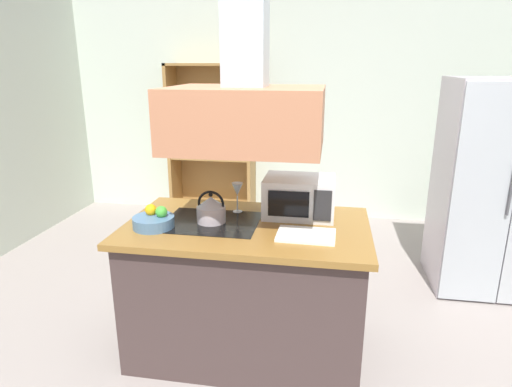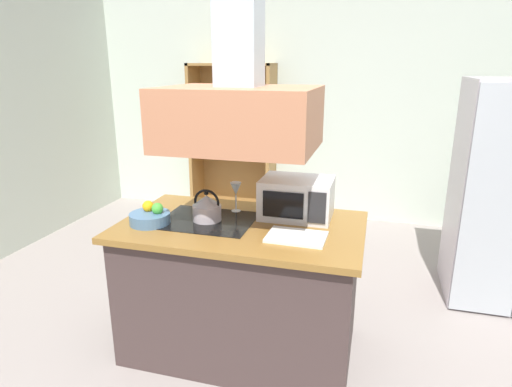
% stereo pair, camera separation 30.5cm
% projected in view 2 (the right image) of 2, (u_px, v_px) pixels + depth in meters
% --- Properties ---
extents(ground_plane, '(7.80, 7.80, 0.00)m').
position_uv_depth(ground_plane, '(267.00, 360.00, 2.87)').
color(ground_plane, gray).
extents(wall_back, '(6.00, 0.12, 2.70)m').
position_uv_depth(wall_back, '(329.00, 109.00, 5.25)').
color(wall_back, silver).
rests_on(wall_back, ground).
extents(kitchen_island, '(1.53, 0.92, 0.90)m').
position_uv_depth(kitchen_island, '(242.00, 287.00, 2.89)').
color(kitchen_island, '#423331').
rests_on(kitchen_island, ground).
extents(range_hood, '(0.90, 0.70, 1.31)m').
position_uv_depth(range_hood, '(240.00, 96.00, 2.53)').
color(range_hood, '#BB7652').
extents(dish_cabinet, '(1.04, 0.40, 1.88)m').
position_uv_depth(dish_cabinet, '(234.00, 149.00, 5.49)').
color(dish_cabinet, '#9E733C').
rests_on(dish_cabinet, ground).
extents(kettle, '(0.19, 0.19, 0.21)m').
position_uv_depth(kettle, '(207.00, 208.00, 2.79)').
color(kettle, '#BFB1B7').
rests_on(kettle, kitchen_island).
extents(cutting_board, '(0.35, 0.25, 0.02)m').
position_uv_depth(cutting_board, '(296.00, 237.00, 2.53)').
color(cutting_board, white).
rests_on(cutting_board, kitchen_island).
extents(microwave, '(0.46, 0.35, 0.26)m').
position_uv_depth(microwave, '(297.00, 198.00, 2.85)').
color(microwave, silver).
rests_on(microwave, kitchen_island).
extents(wine_glass_on_counter, '(0.08, 0.08, 0.21)m').
position_uv_depth(wine_glass_on_counter, '(236.00, 190.00, 2.95)').
color(wine_glass_on_counter, silver).
rests_on(wine_glass_on_counter, kitchen_island).
extents(fruit_bowl, '(0.26, 0.26, 0.14)m').
position_uv_depth(fruit_bowl, '(150.00, 217.00, 2.75)').
color(fruit_bowl, '#4C7299').
rests_on(fruit_bowl, kitchen_island).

